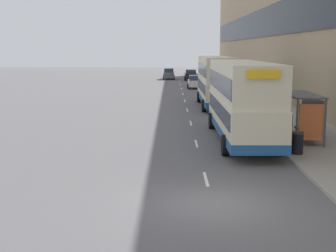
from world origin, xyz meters
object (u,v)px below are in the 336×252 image
(car_2, at_px, (169,74))
(litter_bin, at_px, (298,143))
(pedestrian_at_shelter, at_px, (289,127))
(bus_shelter, at_px, (306,108))
(double_decker_bus_ahead, at_px, (216,80))
(car_1, at_px, (191,75))
(car_0, at_px, (196,82))
(pedestrian_1, at_px, (318,118))
(double_decker_bus_near, at_px, (242,99))

(car_2, bearing_deg, litter_bin, 96.34)
(car_2, height_order, pedestrian_at_shelter, pedestrian_at_shelter)
(bus_shelter, distance_m, double_decker_bus_ahead, 16.01)
(car_2, distance_m, pedestrian_at_shelter, 54.08)
(car_2, bearing_deg, car_1, 142.87)
(car_0, bearing_deg, double_decker_bus_ahead, -87.76)
(bus_shelter, xyz_separation_m, double_decker_bus_ahead, (-3.22, 15.68, 0.41))
(bus_shelter, distance_m, pedestrian_1, 2.51)
(double_decker_bus_near, xyz_separation_m, double_decker_bus_ahead, (0.08, 15.06, -0.00))
(pedestrian_at_shelter, distance_m, pedestrian_1, 3.93)
(car_1, relative_size, pedestrian_at_shelter, 2.45)
(car_2, bearing_deg, pedestrian_at_shelter, 96.70)
(car_1, bearing_deg, double_decker_bus_ahead, -88.80)
(car_0, relative_size, car_1, 0.92)
(double_decker_bus_near, relative_size, car_0, 2.85)
(car_0, bearing_deg, double_decker_bus_near, -88.89)
(pedestrian_at_shelter, distance_m, litter_bin, 2.14)
(bus_shelter, distance_m, double_decker_bus_near, 3.38)
(car_1, relative_size, car_2, 0.99)
(bus_shelter, xyz_separation_m, car_2, (-7.42, 52.62, -1.00))
(pedestrian_at_shelter, bearing_deg, double_decker_bus_near, 141.89)
(car_0, height_order, car_1, car_1)
(double_decker_bus_ahead, xyz_separation_m, car_1, (-0.72, 34.30, -1.44))
(pedestrian_1, bearing_deg, car_2, 99.81)
(litter_bin, bearing_deg, bus_shelter, 69.10)
(car_2, bearing_deg, double_decker_bus_near, 94.53)
(pedestrian_at_shelter, bearing_deg, double_decker_bus_ahead, 97.15)
(car_2, height_order, litter_bin, car_2)
(double_decker_bus_near, distance_m, car_2, 52.18)
(double_decker_bus_near, bearing_deg, car_0, 91.11)
(double_decker_bus_near, distance_m, pedestrian_at_shelter, 3.04)
(double_decker_bus_near, bearing_deg, litter_bin, -61.48)
(pedestrian_1, bearing_deg, double_decker_bus_near, -163.67)
(car_1, distance_m, litter_bin, 53.25)
(double_decker_bus_ahead, distance_m, car_0, 18.94)
(car_2, xyz_separation_m, pedestrian_1, (8.76, -50.64, 0.22))
(car_1, xyz_separation_m, litter_bin, (2.71, -53.18, -0.17))
(litter_bin, bearing_deg, pedestrian_at_shelter, 86.94)
(car_0, bearing_deg, pedestrian_1, -80.78)
(car_1, bearing_deg, car_0, -90.06)
(bus_shelter, height_order, double_decker_bus_ahead, double_decker_bus_ahead)
(car_2, xyz_separation_m, litter_bin, (6.20, -55.82, -0.20))
(car_0, xyz_separation_m, pedestrian_1, (5.29, -32.58, 0.26))
(bus_shelter, distance_m, car_1, 50.14)
(pedestrian_1, bearing_deg, bus_shelter, -124.09)
(double_decker_bus_ahead, distance_m, litter_bin, 19.05)
(bus_shelter, bearing_deg, car_2, 98.03)
(double_decker_bus_ahead, xyz_separation_m, litter_bin, (1.99, -18.88, -1.61))
(bus_shelter, bearing_deg, double_decker_bus_near, 169.41)
(bus_shelter, height_order, double_decker_bus_near, double_decker_bus_near)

